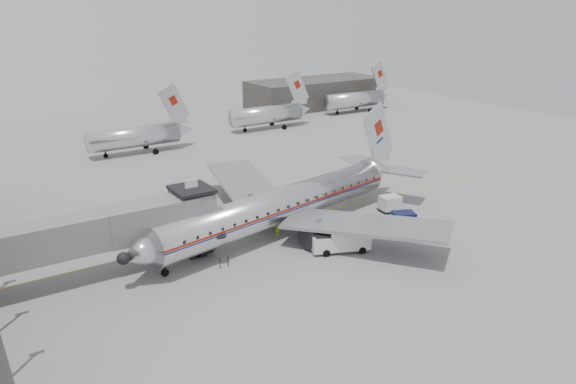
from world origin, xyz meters
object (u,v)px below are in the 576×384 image
airliner (284,205)px  service_van (341,238)px  ramp_worker (278,228)px  baggage_cart_white (390,203)px  baggage_cart_navy (404,220)px

airliner → service_van: bearing=-86.2°
ramp_worker → baggage_cart_white: bearing=-12.2°
airliner → service_van: 7.35m
airliner → ramp_worker: airliner is taller
airliner → baggage_cart_white: (12.96, -1.62, -1.93)m
airliner → ramp_worker: size_ratio=21.44×
airliner → service_van: size_ratio=6.11×
baggage_cart_navy → ramp_worker: (-11.82, 5.53, -0.12)m
baggage_cart_white → ramp_worker: baggage_cart_white is taller
baggage_cart_navy → baggage_cart_white: bearing=84.9°
baggage_cart_navy → service_van: bearing=-153.1°
ramp_worker → airliner: bearing=20.4°
baggage_cart_white → service_van: bearing=-147.8°
ramp_worker → service_van: bearing=-72.6°
service_van → baggage_cart_white: size_ratio=2.38×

